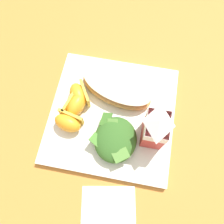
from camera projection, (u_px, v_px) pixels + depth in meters
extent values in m
plane|color=#C67A33|center=(112.00, 116.00, 0.53)|extent=(3.00, 3.00, 0.00)
cube|color=white|center=(112.00, 115.00, 0.52)|extent=(0.28, 0.28, 0.02)
ellipsoid|color=tan|center=(117.00, 89.00, 0.52)|extent=(0.12, 0.19, 0.03)
ellipsoid|color=maroon|center=(117.00, 87.00, 0.51)|extent=(0.11, 0.17, 0.01)
ellipsoid|color=beige|center=(117.00, 86.00, 0.50)|extent=(0.12, 0.18, 0.01)
ellipsoid|color=#336023|center=(115.00, 139.00, 0.47)|extent=(0.10, 0.09, 0.04)
cube|color=#4C8433|center=(113.00, 142.00, 0.46)|extent=(0.04, 0.04, 0.01)
cube|color=#5B8E3D|center=(113.00, 126.00, 0.47)|extent=(0.03, 0.03, 0.02)
cube|color=#336023|center=(117.00, 133.00, 0.46)|extent=(0.04, 0.04, 0.01)
cube|color=#3D7028|center=(106.00, 119.00, 0.48)|extent=(0.03, 0.02, 0.01)
cube|color=#4C8433|center=(97.00, 141.00, 0.46)|extent=(0.03, 0.04, 0.02)
cube|color=#5B8E3D|center=(113.00, 139.00, 0.46)|extent=(0.04, 0.04, 0.02)
cube|color=#5B8E3D|center=(121.00, 155.00, 0.44)|extent=(0.04, 0.04, 0.01)
cube|color=#B7332D|center=(154.00, 130.00, 0.45)|extent=(0.06, 0.04, 0.09)
cube|color=white|center=(157.00, 126.00, 0.42)|extent=(0.06, 0.05, 0.03)
pyramid|color=white|center=(160.00, 122.00, 0.40)|extent=(0.06, 0.04, 0.02)
ellipsoid|color=orange|center=(78.00, 95.00, 0.50)|extent=(0.07, 0.06, 0.04)
cube|color=gold|center=(85.00, 93.00, 0.51)|extent=(0.05, 0.03, 0.03)
ellipsoid|color=orange|center=(77.00, 105.00, 0.50)|extent=(0.07, 0.05, 0.04)
cube|color=gold|center=(70.00, 102.00, 0.50)|extent=(0.06, 0.02, 0.03)
ellipsoid|color=orange|center=(68.00, 123.00, 0.48)|extent=(0.05, 0.07, 0.04)
cube|color=gold|center=(71.00, 117.00, 0.49)|extent=(0.02, 0.06, 0.03)
cube|color=white|center=(108.00, 215.00, 0.45)|extent=(0.13, 0.13, 0.00)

